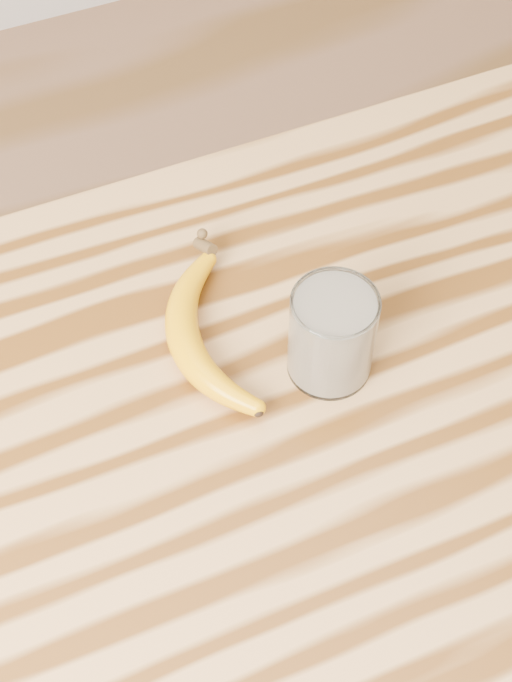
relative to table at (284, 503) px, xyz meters
name	(u,v)px	position (x,y,z in m)	size (l,w,h in m)	color
room	(309,63)	(0.00, 0.00, 0.58)	(4.04, 4.04, 2.70)	brown
table	(284,503)	(0.00, 0.00, 0.00)	(1.20, 0.80, 0.90)	#AE7D46
smoothie_glass	(332,335)	(0.08, 0.07, 0.18)	(0.09, 0.09, 0.11)	white
banana	(183,340)	(-0.05, 0.14, 0.15)	(0.11, 0.29, 0.04)	orange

